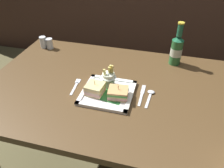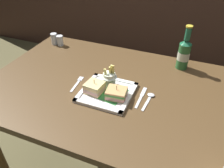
{
  "view_description": "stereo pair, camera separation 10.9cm",
  "coord_description": "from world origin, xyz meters",
  "px_view_note": "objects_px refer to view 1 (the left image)",
  "views": [
    {
      "loc": [
        0.22,
        -0.88,
        1.4
      ],
      "look_at": [
        -0.01,
        -0.03,
        0.76
      ],
      "focal_mm": 36.23,
      "sensor_mm": 36.0,
      "label": 1
    },
    {
      "loc": [
        0.32,
        -0.85,
        1.4
      ],
      "look_at": [
        -0.01,
        -0.03,
        0.76
      ],
      "focal_mm": 36.23,
      "sensor_mm": 36.0,
      "label": 2
    }
  ],
  "objects_px": {
    "fries_cup": "(109,77)",
    "beer_bottle": "(177,49)",
    "spoon": "(150,94)",
    "pepper_shaker": "(50,44)",
    "dining_table": "(116,103)",
    "sandwich_half_left": "(95,89)",
    "knife": "(142,94)",
    "square_plate": "(108,93)",
    "sandwich_half_right": "(118,93)",
    "fork": "(76,85)",
    "salt_shaker": "(43,43)"
  },
  "relations": [
    {
      "from": "square_plate",
      "to": "knife",
      "type": "bearing_deg",
      "value": 13.84
    },
    {
      "from": "pepper_shaker",
      "to": "sandwich_half_right",
      "type": "bearing_deg",
      "value": -34.96
    },
    {
      "from": "square_plate",
      "to": "sandwich_half_right",
      "type": "height_order",
      "value": "sandwich_half_right"
    },
    {
      "from": "knife",
      "to": "fork",
      "type": "bearing_deg",
      "value": -177.39
    },
    {
      "from": "beer_bottle",
      "to": "pepper_shaker",
      "type": "bearing_deg",
      "value": -179.09
    },
    {
      "from": "square_plate",
      "to": "fork",
      "type": "distance_m",
      "value": 0.18
    },
    {
      "from": "dining_table",
      "to": "knife",
      "type": "height_order",
      "value": "knife"
    },
    {
      "from": "sandwich_half_right",
      "to": "pepper_shaker",
      "type": "bearing_deg",
      "value": 145.04
    },
    {
      "from": "fries_cup",
      "to": "fork",
      "type": "relative_size",
      "value": 0.82
    },
    {
      "from": "square_plate",
      "to": "knife",
      "type": "relative_size",
      "value": 1.49
    },
    {
      "from": "fries_cup",
      "to": "pepper_shaker",
      "type": "xyz_separation_m",
      "value": [
        -0.49,
        0.31,
        -0.03
      ]
    },
    {
      "from": "spoon",
      "to": "pepper_shaker",
      "type": "height_order",
      "value": "pepper_shaker"
    },
    {
      "from": "square_plate",
      "to": "pepper_shaker",
      "type": "bearing_deg",
      "value": 143.54
    },
    {
      "from": "dining_table",
      "to": "spoon",
      "type": "distance_m",
      "value": 0.21
    },
    {
      "from": "dining_table",
      "to": "pepper_shaker",
      "type": "distance_m",
      "value": 0.62
    },
    {
      "from": "sandwich_half_left",
      "to": "knife",
      "type": "bearing_deg",
      "value": 15.29
    },
    {
      "from": "dining_table",
      "to": "fries_cup",
      "type": "height_order",
      "value": "fries_cup"
    },
    {
      "from": "square_plate",
      "to": "sandwich_half_right",
      "type": "bearing_deg",
      "value": -19.28
    },
    {
      "from": "fries_cup",
      "to": "beer_bottle",
      "type": "xyz_separation_m",
      "value": [
        0.31,
        0.32,
        0.03
      ]
    },
    {
      "from": "fries_cup",
      "to": "beer_bottle",
      "type": "height_order",
      "value": "beer_bottle"
    },
    {
      "from": "salt_shaker",
      "to": "pepper_shaker",
      "type": "relative_size",
      "value": 1.12
    },
    {
      "from": "beer_bottle",
      "to": "spoon",
      "type": "distance_m",
      "value": 0.36
    },
    {
      "from": "fries_cup",
      "to": "knife",
      "type": "height_order",
      "value": "fries_cup"
    },
    {
      "from": "square_plate",
      "to": "beer_bottle",
      "type": "xyz_separation_m",
      "value": [
        0.3,
        0.38,
        0.09
      ]
    },
    {
      "from": "sandwich_half_left",
      "to": "sandwich_half_right",
      "type": "distance_m",
      "value": 0.11
    },
    {
      "from": "beer_bottle",
      "to": "pepper_shaker",
      "type": "relative_size",
      "value": 3.71
    },
    {
      "from": "sandwich_half_right",
      "to": "spoon",
      "type": "distance_m",
      "value": 0.16
    },
    {
      "from": "pepper_shaker",
      "to": "fries_cup",
      "type": "bearing_deg",
      "value": -32.68
    },
    {
      "from": "spoon",
      "to": "fork",
      "type": "bearing_deg",
      "value": -176.55
    },
    {
      "from": "dining_table",
      "to": "knife",
      "type": "distance_m",
      "value": 0.17
    },
    {
      "from": "sandwich_half_left",
      "to": "fork",
      "type": "xyz_separation_m",
      "value": [
        -0.12,
        0.04,
        -0.03
      ]
    },
    {
      "from": "beer_bottle",
      "to": "pepper_shaker",
      "type": "height_order",
      "value": "beer_bottle"
    },
    {
      "from": "square_plate",
      "to": "beer_bottle",
      "type": "relative_size",
      "value": 0.98
    },
    {
      "from": "dining_table",
      "to": "knife",
      "type": "bearing_deg",
      "value": -9.64
    },
    {
      "from": "dining_table",
      "to": "sandwich_half_right",
      "type": "xyz_separation_m",
      "value": [
        0.03,
        -0.08,
        0.14
      ]
    },
    {
      "from": "sandwich_half_right",
      "to": "knife",
      "type": "height_order",
      "value": "sandwich_half_right"
    },
    {
      "from": "knife",
      "to": "fries_cup",
      "type": "bearing_deg",
      "value": 174.77
    },
    {
      "from": "sandwich_half_left",
      "to": "spoon",
      "type": "bearing_deg",
      "value": 14.56
    },
    {
      "from": "salt_shaker",
      "to": "knife",
      "type": "bearing_deg",
      "value": -24.98
    },
    {
      "from": "dining_table",
      "to": "sandwich_half_left",
      "type": "distance_m",
      "value": 0.18
    },
    {
      "from": "sandwich_half_left",
      "to": "knife",
      "type": "xyz_separation_m",
      "value": [
        0.22,
        0.06,
        -0.03
      ]
    },
    {
      "from": "beer_bottle",
      "to": "knife",
      "type": "bearing_deg",
      "value": -111.9
    },
    {
      "from": "square_plate",
      "to": "salt_shaker",
      "type": "relative_size",
      "value": 3.25
    },
    {
      "from": "sandwich_half_right",
      "to": "fork",
      "type": "bearing_deg",
      "value": 169.25
    },
    {
      "from": "sandwich_half_right",
      "to": "spoon",
      "type": "relative_size",
      "value": 0.72
    },
    {
      "from": "dining_table",
      "to": "salt_shaker",
      "type": "bearing_deg",
      "value": 151.82
    },
    {
      "from": "fork",
      "to": "spoon",
      "type": "distance_m",
      "value": 0.38
    },
    {
      "from": "dining_table",
      "to": "beer_bottle",
      "type": "bearing_deg",
      "value": 49.52
    },
    {
      "from": "fork",
      "to": "salt_shaker",
      "type": "distance_m",
      "value": 0.5
    },
    {
      "from": "square_plate",
      "to": "fries_cup",
      "type": "relative_size",
      "value": 2.08
    }
  ]
}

